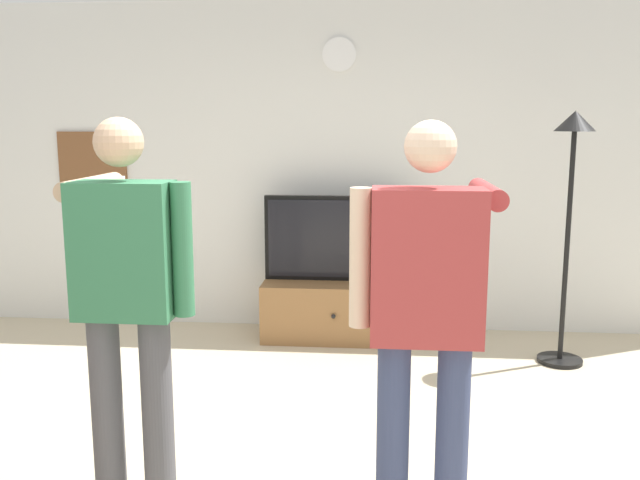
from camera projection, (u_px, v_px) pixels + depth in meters
back_wall at (338, 168)px, 5.61m from camera, size 6.40×0.10×2.70m
tv_stand at (336, 309)px, 5.46m from camera, size 1.16×0.57×0.47m
television at (336, 238)px, 5.40m from camera, size 1.16×0.07×0.68m
wall_clock at (339, 54)px, 5.39m from camera, size 0.27×0.03×0.27m
framed_picture at (93, 158)px, 5.72m from camera, size 0.59×0.04×0.44m
floor_lamp at (571, 185)px, 4.70m from camera, size 0.32×0.32×1.81m
person_standing_nearer_lamp at (127, 291)px, 2.95m from camera, size 0.61×0.78×1.75m
person_standing_nearer_couch at (426, 303)px, 2.78m from camera, size 0.64×0.78×1.74m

